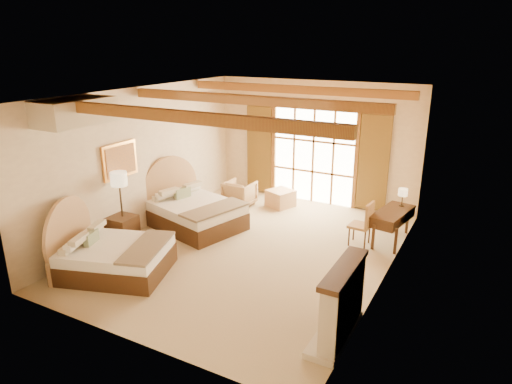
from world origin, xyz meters
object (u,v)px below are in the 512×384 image
Objects in this scene: bed_far at (190,210)px; desk at (391,225)px; bed_near at (109,253)px; armchair at (240,193)px; nightstand at (123,230)px.

bed_far reaches higher than desk.
bed_near is 5.82m from desk.
armchair is (0.31, 1.75, -0.07)m from bed_far.
bed_near is at bearing -59.25° from nightstand.
bed_far is at bearing 80.46° from armchair.
bed_far is 1.65m from nightstand.
bed_near reaches higher than desk.
desk reaches higher than nightstand.
bed_far is 4.52m from desk.
bed_near is 1.69× the size of desk.
bed_far is at bearing 71.46° from bed_near.
nightstand is 0.46× the size of desk.
desk is at bearing 28.29° from nightstand.
nightstand is 3.40m from armchair.
bed_far reaches higher than armchair.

